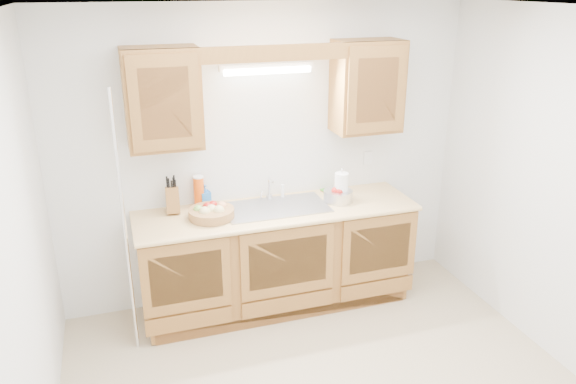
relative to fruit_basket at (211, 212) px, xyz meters
name	(u,v)px	position (x,y,z in m)	size (l,w,h in m)	color
room	(333,226)	(0.54, -1.16, 0.30)	(3.52, 3.50, 2.50)	tan
base_cabinets	(277,258)	(0.54, 0.04, -0.51)	(2.20, 0.60, 0.86)	#9A662D
countertop	(277,211)	(0.54, 0.02, -0.07)	(2.30, 0.63, 0.04)	tan
upper_cabinet_left	(162,99)	(-0.29, 0.17, 0.88)	(0.55, 0.33, 0.75)	#9A662D
upper_cabinet_right	(367,86)	(1.37, 0.17, 0.88)	(0.55, 0.33, 0.75)	#9A662D
valance	(275,53)	(0.54, 0.03, 1.19)	(2.20, 0.05, 0.12)	#9A662D
fluorescent_fixture	(267,68)	(0.54, 0.25, 1.05)	(0.76, 0.08, 0.08)	white
sink	(276,216)	(0.54, 0.04, -0.12)	(0.84, 0.46, 0.36)	#9E9EA3
wire_shelf_pole	(125,228)	(-0.66, -0.23, 0.05)	(0.03, 0.03, 2.00)	silver
outlet_plate	(368,158)	(1.49, 0.33, 0.20)	(0.08, 0.01, 0.12)	white
fruit_basket	(211,212)	(0.00, 0.00, 0.00)	(0.45, 0.45, 0.11)	#A37141
knife_block	(173,199)	(-0.27, 0.21, 0.06)	(0.12, 0.18, 0.31)	#9A662D
orange_canister	(199,191)	(-0.05, 0.28, 0.08)	(0.09, 0.09, 0.26)	#E5500C
soap_bottle	(205,195)	(0.00, 0.28, 0.04)	(0.08, 0.08, 0.18)	blue
sponge	(327,190)	(1.08, 0.28, -0.04)	(0.11, 0.09, 0.02)	#CC333F
paper_towel	(341,187)	(1.11, 0.03, 0.07)	(0.15, 0.15, 0.29)	silver
apple_bowl	(338,195)	(1.08, 0.02, 0.01)	(0.26, 0.26, 0.13)	silver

